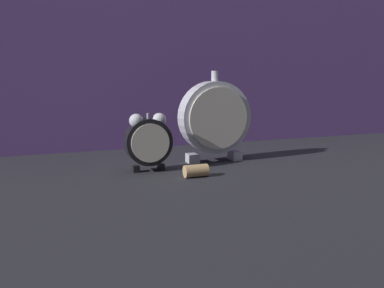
# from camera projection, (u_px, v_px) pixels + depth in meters

# --- Properties ---
(ground_plane) EXTENTS (4.00, 4.00, 0.00)m
(ground_plane) POSITION_uv_depth(u_px,v_px,m) (208.00, 177.00, 0.75)
(ground_plane) COLOR #232328
(fabric_backdrop_drape) EXTENTS (1.77, 0.01, 0.66)m
(fabric_backdrop_drape) POSITION_uv_depth(u_px,v_px,m) (155.00, 7.00, 0.99)
(fabric_backdrop_drape) COLOR #6B478E
(fabric_backdrop_drape) RESTS_ON ground_plane
(alarm_clock_twin_bell) EXTENTS (0.09, 0.03, 0.11)m
(alarm_clock_twin_bell) POSITION_uv_depth(u_px,v_px,m) (148.00, 139.00, 0.78)
(alarm_clock_twin_bell) COLOR black
(alarm_clock_twin_bell) RESTS_ON ground_plane
(mantel_clock_silver) EXTENTS (0.14, 0.04, 0.18)m
(mantel_clock_silver) POSITION_uv_depth(u_px,v_px,m) (215.00, 118.00, 0.86)
(mantel_clock_silver) COLOR silver
(mantel_clock_silver) RESTS_ON ground_plane
(wine_cork) EXTENTS (0.04, 0.02, 0.02)m
(wine_cork) POSITION_uv_depth(u_px,v_px,m) (196.00, 171.00, 0.74)
(wine_cork) COLOR tan
(wine_cork) RESTS_ON ground_plane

